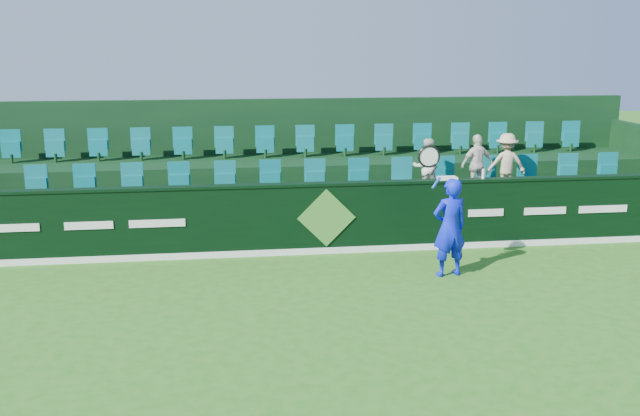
{
  "coord_description": "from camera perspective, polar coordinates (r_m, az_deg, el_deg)",
  "views": [
    {
      "loc": [
        -1.83,
        -8.88,
        3.9
      ],
      "look_at": [
        -0.27,
        2.8,
        1.15
      ],
      "focal_mm": 40.0,
      "sensor_mm": 36.0,
      "label": 1
    }
  ],
  "objects": [
    {
      "name": "drinks_bottle",
      "position": [
        13.99,
        12.93,
        2.69
      ],
      "size": [
        0.06,
        0.06,
        0.19
      ],
      "primitive_type": "cylinder",
      "color": "silver",
      "rests_on": "sponsor_hoarding"
    },
    {
      "name": "spectator_middle",
      "position": [
        15.13,
        12.45,
        3.41
      ],
      "size": [
        0.79,
        0.46,
        1.25
      ],
      "primitive_type": "imported",
      "rotation": [
        0.0,
        0.0,
        3.37
      ],
      "color": "silver",
      "rests_on": "stand_tier_front"
    },
    {
      "name": "stand_tier_back",
      "position": [
        16.32,
        -1.02,
        1.64
      ],
      "size": [
        16.0,
        1.8,
        1.3
      ],
      "primitive_type": "cube",
      "color": "black",
      "rests_on": "ground"
    },
    {
      "name": "sponsor_hoarding",
      "position": [
        13.41,
        0.47,
        -0.79
      ],
      "size": [
        16.0,
        0.25,
        1.35
      ],
      "color": "black",
      "rests_on": "ground"
    },
    {
      "name": "spectator_left",
      "position": [
        14.8,
        8.52,
        3.24
      ],
      "size": [
        0.65,
        0.54,
        1.19
      ],
      "primitive_type": "imported",
      "rotation": [
        0.0,
        0.0,
        2.97
      ],
      "color": "beige",
      "rests_on": "stand_tier_front"
    },
    {
      "name": "stand_rear",
      "position": [
        16.65,
        -1.2,
        3.85
      ],
      "size": [
        16.0,
        4.1,
        2.6
      ],
      "color": "black",
      "rests_on": "ground"
    },
    {
      "name": "tennis_player",
      "position": [
        12.23,
        10.31,
        -1.47
      ],
      "size": [
        1.03,
        0.52,
        2.34
      ],
      "color": "#0E1EEF",
      "rests_on": "ground"
    },
    {
      "name": "seat_row_back",
      "position": [
        16.45,
        -1.15,
        5.09
      ],
      "size": [
        13.5,
        0.5,
        0.6
      ],
      "primitive_type": "cube",
      "color": "#0A6B71",
      "rests_on": "stand_tier_back"
    },
    {
      "name": "seat_row_front",
      "position": [
        14.77,
        -0.36,
        2.2
      ],
      "size": [
        13.5,
        0.5,
        0.6
      ],
      "primitive_type": "cube",
      "color": "#0A6B71",
      "rests_on": "stand_tier_front"
    },
    {
      "name": "towel",
      "position": [
        13.78,
        10.16,
        2.37
      ],
      "size": [
        0.35,
        0.23,
        0.05
      ],
      "primitive_type": "cube",
      "color": "white",
      "rests_on": "sponsor_hoarding"
    },
    {
      "name": "ground",
      "position": [
        9.87,
        3.75,
        -10.16
      ],
      "size": [
        60.0,
        60.0,
        0.0
      ],
      "primitive_type": "plane",
      "color": "#256D19",
      "rests_on": "ground"
    },
    {
      "name": "stand_tier_front",
      "position": [
        14.53,
        -0.15,
        -0.81
      ],
      "size": [
        16.0,
        2.0,
        0.8
      ],
      "primitive_type": "cube",
      "color": "black",
      "rests_on": "ground"
    },
    {
      "name": "spectator_right",
      "position": [
        15.35,
        14.67,
        3.45
      ],
      "size": [
        0.87,
        0.56,
        1.27
      ],
      "primitive_type": "imported",
      "rotation": [
        0.0,
        0.0,
        3.03
      ],
      "color": "#C3B189",
      "rests_on": "stand_tier_front"
    }
  ]
}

